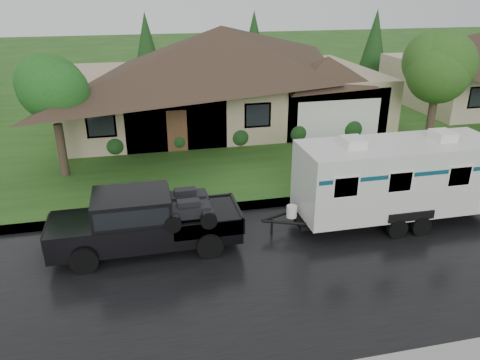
# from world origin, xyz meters

# --- Properties ---
(ground) EXTENTS (140.00, 140.00, 0.00)m
(ground) POSITION_xyz_m (0.00, 0.00, 0.00)
(ground) COLOR #235119
(ground) RESTS_ON ground
(road) EXTENTS (140.00, 8.00, 0.01)m
(road) POSITION_xyz_m (0.00, -2.00, 0.01)
(road) COLOR black
(road) RESTS_ON ground
(curb) EXTENTS (140.00, 0.50, 0.15)m
(curb) POSITION_xyz_m (0.00, 2.25, 0.07)
(curb) COLOR gray
(curb) RESTS_ON ground
(lawn) EXTENTS (140.00, 26.00, 0.15)m
(lawn) POSITION_xyz_m (0.00, 15.00, 0.07)
(lawn) COLOR #235119
(lawn) RESTS_ON ground
(house_main) EXTENTS (19.44, 10.80, 6.90)m
(house_main) POSITION_xyz_m (2.29, 13.84, 3.59)
(house_main) COLOR tan
(house_main) RESTS_ON lawn
(tree_left_green) EXTENTS (3.21, 3.21, 5.31)m
(tree_left_green) POSITION_xyz_m (-6.44, 6.90, 3.83)
(tree_left_green) COLOR #382B1E
(tree_left_green) RESTS_ON lawn
(tree_right_green) EXTENTS (3.52, 3.52, 5.83)m
(tree_right_green) POSITION_xyz_m (11.52, 6.97, 4.19)
(tree_right_green) COLOR #382B1E
(tree_right_green) RESTS_ON lawn
(shrub_row) EXTENTS (13.60, 1.00, 1.00)m
(shrub_row) POSITION_xyz_m (2.00, 9.30, 0.65)
(shrub_row) COLOR #143814
(shrub_row) RESTS_ON lawn
(pickup_truck) EXTENTS (5.94, 2.26, 1.98)m
(pickup_truck) POSITION_xyz_m (-3.25, 0.05, 1.06)
(pickup_truck) COLOR black
(pickup_truck) RESTS_ON ground
(travel_trailer) EXTENTS (7.32, 2.57, 3.29)m
(travel_trailer) POSITION_xyz_m (5.56, 0.05, 1.74)
(travel_trailer) COLOR silver
(travel_trailer) RESTS_ON ground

